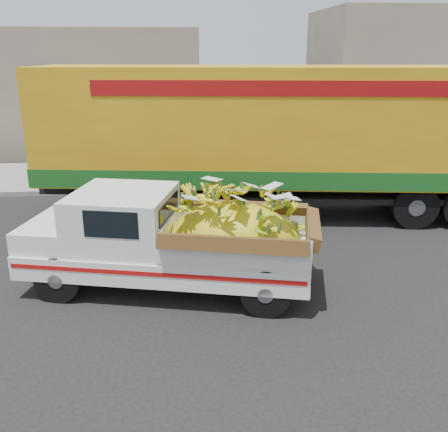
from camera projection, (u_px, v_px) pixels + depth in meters
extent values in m
plane|color=black|center=(182.00, 303.00, 8.64)|extent=(100.00, 100.00, 0.00)
cube|color=gray|center=(177.00, 189.00, 15.47)|extent=(60.00, 0.25, 0.15)
cube|color=gray|center=(177.00, 174.00, 17.46)|extent=(60.00, 4.00, 0.14)
cylinder|color=black|center=(58.00, 279.00, 8.59)|extent=(0.86, 0.43, 0.82)
cylinder|color=black|center=(94.00, 245.00, 10.08)|extent=(0.86, 0.43, 0.82)
cylinder|color=black|center=(266.00, 292.00, 8.11)|extent=(0.86, 0.43, 0.82)
cylinder|color=black|center=(271.00, 255.00, 9.60)|extent=(0.86, 0.43, 0.82)
cube|color=silver|center=(167.00, 256.00, 9.04)|extent=(5.39, 3.01, 0.42)
cube|color=#A50F0C|center=(153.00, 274.00, 8.15)|extent=(4.85, 1.21, 0.08)
cube|color=silver|center=(38.00, 255.00, 9.42)|extent=(0.54, 1.78, 0.15)
cube|color=silver|center=(56.00, 230.00, 9.20)|extent=(1.31, 1.90, 0.39)
cube|color=silver|center=(123.00, 218.00, 8.93)|extent=(2.06, 2.12, 0.98)
cube|color=black|center=(111.00, 225.00, 8.02)|extent=(0.90, 0.23, 0.46)
cube|color=silver|center=(239.00, 235.00, 8.71)|extent=(2.86, 2.39, 0.55)
ellipsoid|color=yellow|center=(233.00, 241.00, 8.76)|extent=(2.54, 1.97, 1.39)
cylinder|color=black|center=(435.00, 186.00, 14.00)|extent=(1.13, 0.47, 1.10)
cylinder|color=black|center=(415.00, 206.00, 12.15)|extent=(1.13, 0.47, 1.10)
cylinder|color=black|center=(392.00, 185.00, 14.05)|extent=(1.13, 0.47, 1.10)
cylinder|color=black|center=(91.00, 202.00, 12.46)|extent=(1.13, 0.47, 1.10)
cylinder|color=black|center=(111.00, 182.00, 14.36)|extent=(1.13, 0.47, 1.10)
cube|color=black|center=(269.00, 185.00, 13.16)|extent=(12.02, 2.67, 0.36)
cube|color=#C99213|center=(271.00, 124.00, 12.66)|extent=(11.99, 4.12, 2.84)
cube|color=#17531A|center=(270.00, 169.00, 13.03)|extent=(12.06, 4.15, 0.45)
cube|color=maroon|center=(275.00, 88.00, 11.16)|extent=(8.32, 1.19, 0.35)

